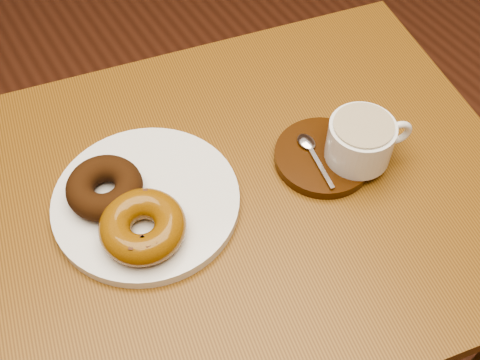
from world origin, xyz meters
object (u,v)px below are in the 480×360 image
cafe_table (229,240)px  donut_plate (146,201)px  saucer (323,157)px  coffee_cup (361,140)px

cafe_table → donut_plate: (-0.11, 0.04, 0.13)m
saucer → cafe_table: bearing=172.8°
donut_plate → saucer: 0.26m
donut_plate → coffee_cup: bearing=-16.9°
saucer → coffee_cup: coffee_cup is taller
saucer → coffee_cup: bearing=-34.3°
donut_plate → coffee_cup: 0.31m
donut_plate → coffee_cup: coffee_cup is taller
saucer → donut_plate: bearing=166.3°
donut_plate → coffee_cup: (0.30, -0.09, 0.04)m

